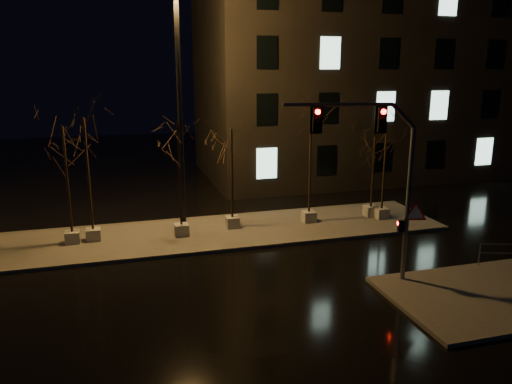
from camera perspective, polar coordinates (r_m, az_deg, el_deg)
name	(u,v)px	position (r m, az deg, el deg)	size (l,w,h in m)	color
ground	(259,282)	(19.40, 0.30, -10.25)	(90.00, 90.00, 0.00)	black
median	(225,232)	(24.79, -3.58, -4.55)	(22.00, 5.00, 0.15)	#4F4C46
sidewalk_corner	(487,295)	(19.97, 24.92, -10.68)	(7.00, 5.00, 0.15)	#4F4C46
building	(370,73)	(39.76, 12.88, 13.09)	(25.00, 12.00, 15.00)	black
tree_0	(65,153)	(23.51, -21.02, 4.16)	(1.80, 1.80, 5.49)	#A2A297
tree_1	(86,146)	(23.53, -18.86, 4.98)	(1.80, 1.80, 5.83)	#A2A297
tree_2	(179,148)	(23.26, -8.85, 5.01)	(1.80, 1.80, 5.58)	#A2A297
tree_3	(232,151)	(24.27, -2.80, 4.66)	(1.80, 1.80, 5.09)	#A2A297
tree_4	(311,134)	(25.24, 6.30, 6.58)	(1.80, 1.80, 6.03)	#A2A297
tree_5	(374,155)	(26.97, 13.33, 4.11)	(1.80, 1.80, 4.39)	#A2A297
tree_6	(385,153)	(26.71, 14.55, 4.32)	(1.80, 1.80, 4.62)	#A2A297
traffic_signal_mast	(381,167)	(18.52, 14.13, 2.83)	(5.30, 1.39, 6.65)	slate
streetlight_main	(179,97)	(23.75, -8.75, 10.65)	(2.78, 1.00, 11.22)	black
guard_rail_a	(506,251)	(22.69, 26.67, -6.07)	(2.07, 0.67, 0.93)	slate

